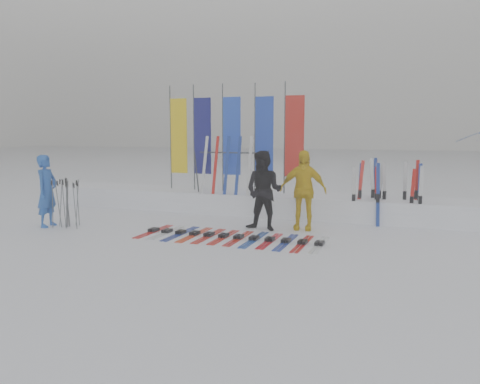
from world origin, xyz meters
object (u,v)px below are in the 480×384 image
at_px(ski_row, 231,237).
at_px(ski_rack, 231,166).
at_px(person_black, 264,191).
at_px(person_blue, 47,191).
at_px(person_yellow, 303,190).

xyz_separation_m(ski_row, ski_rack, (-1.16, 3.00, 1.35)).
bearing_deg(person_black, ski_rack, 136.40).
height_order(person_blue, person_black, person_black).
height_order(person_black, ski_rack, person_black).
xyz_separation_m(person_black, ski_rack, (-1.58, 1.91, 0.42)).
bearing_deg(person_blue, ski_row, -93.35).
distance_m(person_black, person_yellow, 0.96).
bearing_deg(person_black, person_blue, -157.76).
height_order(person_blue, ski_row, person_blue).
distance_m(person_blue, person_yellow, 6.38).
bearing_deg(person_blue, ski_rack, -55.03).
bearing_deg(ski_rack, person_blue, -137.47).
distance_m(person_blue, ski_row, 4.91).
relative_size(person_blue, ski_rack, 0.89).
bearing_deg(ski_row, person_black, 68.67).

